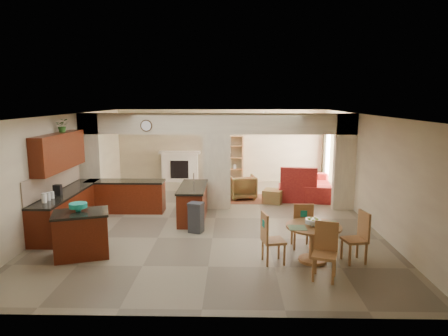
{
  "coord_description": "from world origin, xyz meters",
  "views": [
    {
      "loc": [
        0.47,
        -10.47,
        3.21
      ],
      "look_at": [
        0.23,
        0.3,
        1.33
      ],
      "focal_mm": 32.0,
      "sensor_mm": 36.0,
      "label": 1
    }
  ],
  "objects_px": {
    "dining_table": "(313,237)",
    "sofa": "(317,184)",
    "kitchen_island": "(82,234)",
    "armchair": "(242,187)"
  },
  "relations": [
    {
      "from": "dining_table",
      "to": "sofa",
      "type": "xyz_separation_m",
      "value": [
        1.23,
        5.62,
        -0.11
      ]
    },
    {
      "from": "kitchen_island",
      "to": "dining_table",
      "type": "height_order",
      "value": "kitchen_island"
    },
    {
      "from": "kitchen_island",
      "to": "dining_table",
      "type": "xyz_separation_m",
      "value": [
        4.69,
        -0.16,
        0.02
      ]
    },
    {
      "from": "armchair",
      "to": "sofa",
      "type": "bearing_deg",
      "value": -178.47
    },
    {
      "from": "dining_table",
      "to": "armchair",
      "type": "bearing_deg",
      "value": 104.2
    },
    {
      "from": "sofa",
      "to": "armchair",
      "type": "relative_size",
      "value": 3.11
    },
    {
      "from": "kitchen_island",
      "to": "sofa",
      "type": "distance_m",
      "value": 8.05
    },
    {
      "from": "dining_table",
      "to": "armchair",
      "type": "distance_m",
      "value": 5.25
    },
    {
      "from": "sofa",
      "to": "dining_table",
      "type": "bearing_deg",
      "value": 173.67
    },
    {
      "from": "kitchen_island",
      "to": "armchair",
      "type": "xyz_separation_m",
      "value": [
        3.41,
        4.92,
        -0.09
      ]
    }
  ]
}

